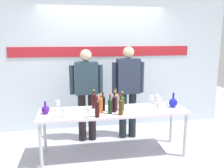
{
  "coord_description": "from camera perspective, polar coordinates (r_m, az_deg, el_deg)",
  "views": [
    {
      "loc": [
        -0.64,
        -3.52,
        1.91
      ],
      "look_at": [
        0.0,
        0.15,
        1.15
      ],
      "focal_mm": 37.65,
      "sensor_mm": 36.0,
      "label": 1
    }
  ],
  "objects": [
    {
      "name": "wine_glass_right_3",
      "position": [
        4.06,
        11.14,
        -3.54
      ],
      "size": [
        0.07,
        0.07,
        0.17
      ],
      "color": "white",
      "rests_on": "display_table"
    },
    {
      "name": "display_table",
      "position": [
        3.78,
        0.39,
        -7.29
      ],
      "size": [
        2.35,
        0.64,
        0.75
      ],
      "color": "white",
      "rests_on": "ground"
    },
    {
      "name": "ground_plane",
      "position": [
        4.05,
        0.38,
        -16.57
      ],
      "size": [
        10.0,
        10.0,
        0.0
      ],
      "primitive_type": "plane",
      "color": "#AAACB9"
    },
    {
      "name": "wine_bottle_4",
      "position": [
        3.72,
        -2.24,
        -4.55
      ],
      "size": [
        0.07,
        0.07,
        0.3
      ],
      "color": "black",
      "rests_on": "display_table"
    },
    {
      "name": "decanter_blue_left",
      "position": [
        3.72,
        -15.85,
        -5.99
      ],
      "size": [
        0.12,
        0.12,
        0.19
      ],
      "color": "#451884",
      "rests_on": "display_table"
    },
    {
      "name": "wine_bottle_3",
      "position": [
        3.62,
        -2.76,
        -4.95
      ],
      "size": [
        0.06,
        0.06,
        0.3
      ],
      "color": "orange",
      "rests_on": "display_table"
    },
    {
      "name": "wine_glass_left_1",
      "position": [
        3.82,
        -13.1,
        -4.66
      ],
      "size": [
        0.07,
        0.07,
        0.16
      ],
      "color": "white",
      "rests_on": "display_table"
    },
    {
      "name": "wine_bottle_2",
      "position": [
        3.43,
        -3.62,
        -5.86
      ],
      "size": [
        0.07,
        0.07,
        0.32
      ],
      "color": "black",
      "rests_on": "display_table"
    },
    {
      "name": "wine_glass_right_4",
      "position": [
        4.18,
        10.75,
        -3.26
      ],
      "size": [
        0.07,
        0.07,
        0.15
      ],
      "color": "white",
      "rests_on": "display_table"
    },
    {
      "name": "wine_glass_right_2",
      "position": [
        3.72,
        11.17,
        -5.13
      ],
      "size": [
        0.07,
        0.07,
        0.15
      ],
      "color": "white",
      "rests_on": "display_table"
    },
    {
      "name": "wine_bottle_7",
      "position": [
        3.57,
        -0.47,
        -5.25
      ],
      "size": [
        0.07,
        0.07,
        0.31
      ],
      "color": "black",
      "rests_on": "display_table"
    },
    {
      "name": "wine_bottle_1",
      "position": [
        3.65,
        0.59,
        -4.7
      ],
      "size": [
        0.07,
        0.07,
        0.33
      ],
      "color": "black",
      "rests_on": "display_table"
    },
    {
      "name": "back_wall",
      "position": [
        4.89,
        -2.33,
        6.7
      ],
      "size": [
        5.27,
        0.11,
        3.0
      ],
      "color": "silver",
      "rests_on": "ground"
    },
    {
      "name": "wine_bottle_8",
      "position": [
        3.52,
        2.17,
        -5.48
      ],
      "size": [
        0.07,
        0.07,
        0.31
      ],
      "color": "#45300B",
      "rests_on": "display_table"
    },
    {
      "name": "wine_glass_right_5",
      "position": [
        4.11,
        9.6,
        -3.45
      ],
      "size": [
        0.07,
        0.07,
        0.16
      ],
      "color": "white",
      "rests_on": "display_table"
    },
    {
      "name": "decanter_blue_right",
      "position": [
        4.05,
        14.61,
        -4.37
      ],
      "size": [
        0.14,
        0.14,
        0.24
      ],
      "color": "#181DBC",
      "rests_on": "display_table"
    },
    {
      "name": "presenter_left",
      "position": [
        4.26,
        -6.21,
        -1.36
      ],
      "size": [
        0.6,
        0.22,
        1.69
      ],
      "color": "black",
      "rests_on": "ground"
    },
    {
      "name": "wine_glass_left_2",
      "position": [
        3.42,
        -5.77,
        -6.42
      ],
      "size": [
        0.06,
        0.06,
        0.15
      ],
      "color": "white",
      "rests_on": "display_table"
    },
    {
      "name": "wine_bottle_0",
      "position": [
        3.86,
        -4.35,
        -3.94
      ],
      "size": [
        0.07,
        0.07,
        0.31
      ],
      "color": "black",
      "rests_on": "display_table"
    },
    {
      "name": "presenter_right",
      "position": [
        4.37,
        3.91,
        -0.68
      ],
      "size": [
        0.6,
        0.22,
        1.73
      ],
      "color": "#1D272B",
      "rests_on": "ground"
    },
    {
      "name": "wine_glass_left_0",
      "position": [
        3.49,
        -11.51,
        -6.23
      ],
      "size": [
        0.07,
        0.07,
        0.15
      ],
      "color": "white",
      "rests_on": "display_table"
    },
    {
      "name": "wine_bottle_6",
      "position": [
        3.75,
        2.48,
        -4.48
      ],
      "size": [
        0.08,
        0.08,
        0.3
      ],
      "color": "#1C3F1F",
      "rests_on": "display_table"
    },
    {
      "name": "wine_bottle_5",
      "position": [
        3.77,
        0.89,
        -4.18
      ],
      "size": [
        0.07,
        0.07,
        0.33
      ],
      "color": "orange",
      "rests_on": "display_table"
    },
    {
      "name": "wine_glass_right_1",
      "position": [
        3.83,
        13.24,
        -4.75
      ],
      "size": [
        0.06,
        0.06,
        0.15
      ],
      "color": "white",
      "rests_on": "display_table"
    },
    {
      "name": "wine_glass_right_0",
      "position": [
        3.9,
        11.71,
        -4.31
      ],
      "size": [
        0.06,
        0.06,
        0.16
      ],
      "color": "white",
      "rests_on": "display_table"
    }
  ]
}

